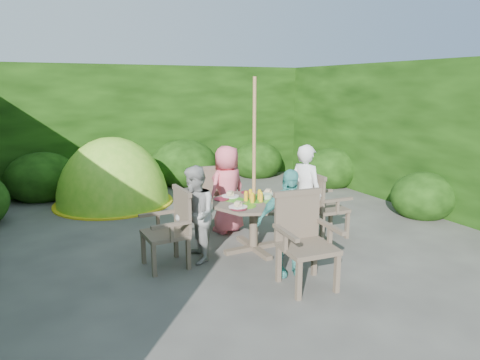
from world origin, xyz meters
name	(u,v)px	position (x,y,z in m)	size (l,w,h in m)	color
ground	(221,235)	(0.00, 0.00, 0.00)	(60.00, 60.00, 0.00)	#44413C
hedge_enclosure	(188,138)	(0.00, 1.33, 1.25)	(9.00, 9.00, 2.50)	black
patio_table	(254,209)	(0.16, -0.69, 0.55)	(1.14, 1.14, 0.79)	#4A3D30
parasol_pole	(254,167)	(0.16, -0.69, 1.10)	(0.04, 0.04, 2.20)	#9C6D3E
garden_chair_right	(323,204)	(1.26, -0.68, 0.47)	(0.51, 0.56, 0.88)	#4A3D30
garden_chair_left	(171,227)	(-0.94, -0.70, 0.47)	(0.50, 0.55, 0.89)	#4A3D30
garden_chair_back	(218,194)	(0.13, 0.41, 0.49)	(0.64, 0.59, 0.92)	#4A3D30
garden_chair_front	(304,238)	(0.18, -1.79, 0.52)	(0.62, 0.56, 0.97)	#4A3D30
child_right	(306,193)	(0.96, -0.69, 0.67)	(0.49, 0.32, 1.33)	white
child_left	(195,215)	(-0.64, -0.70, 0.59)	(0.57, 0.44, 1.17)	#A5A5A0
child_back	(227,189)	(0.15, 0.11, 0.63)	(0.62, 0.40, 1.27)	#F46475
child_front	(288,222)	(0.17, -1.49, 0.61)	(0.71, 0.30, 1.21)	#4CB1A7
dome_tent	(114,203)	(-1.07, 2.39, 0.00)	(2.20, 2.20, 2.41)	#6FC826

